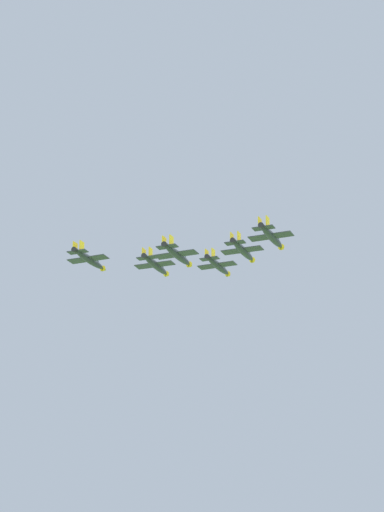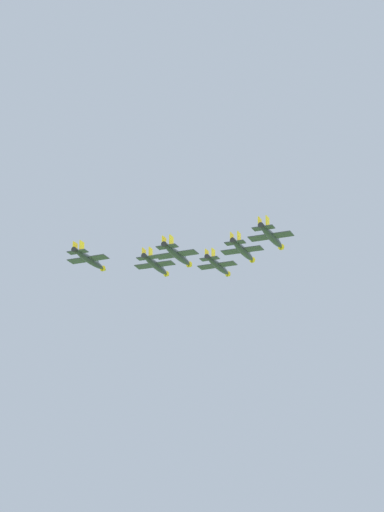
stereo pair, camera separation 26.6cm
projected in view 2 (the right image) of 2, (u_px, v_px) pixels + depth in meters
The scene contains 6 objects.
jet_lead at pixel (218, 266), 289.40m from camera, with size 11.21×16.92×3.76m.
jet_left_wingman at pixel (156, 265), 279.99m from camera, with size 11.10×16.60×3.74m.
jet_right_wingman at pixel (243, 251), 271.52m from camera, with size 11.25×16.87×3.78m.
jet_left_outer at pixel (89, 259), 271.08m from camera, with size 11.22×16.92×3.76m.
jet_right_outer at pixel (272, 237), 253.34m from camera, with size 11.29×16.97×3.79m.
jet_slot_rear at pixel (178, 255), 261.62m from camera, with size 11.33×17.07×3.80m.
Camera 2 is at (206.82, -175.53, 43.46)m, focal length 73.25 mm.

